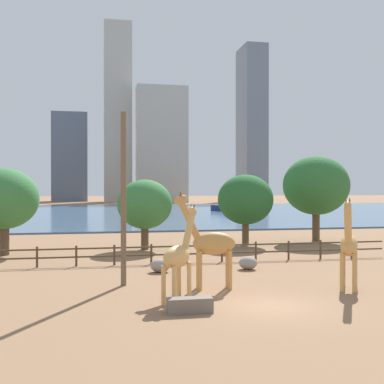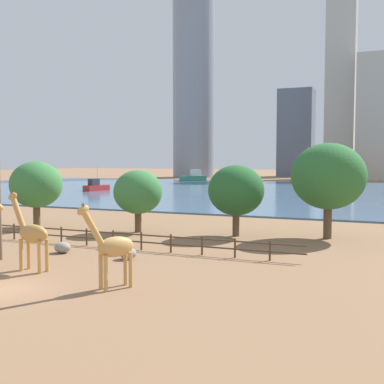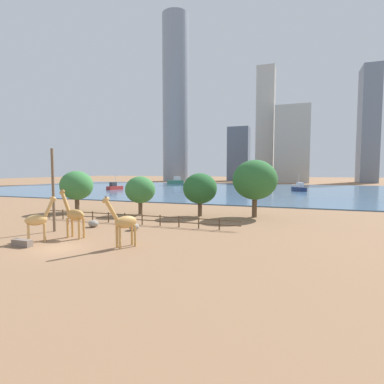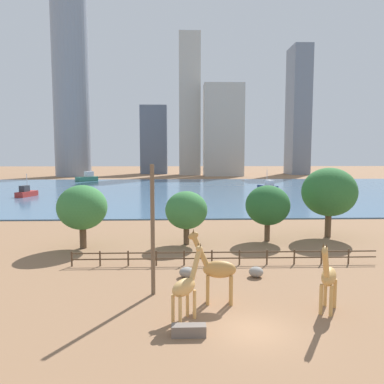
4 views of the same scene
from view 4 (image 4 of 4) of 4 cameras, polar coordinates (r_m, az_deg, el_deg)
name	(u,v)px [view 4 (image 4 of 4)]	position (r m, az deg, el deg)	size (l,w,h in m)	color
ground_plane	(194,190)	(99.57, 0.34, 0.33)	(400.00, 400.00, 0.00)	#8C6647
harbor_water	(195,191)	(96.58, 0.41, 0.23)	(180.00, 86.00, 0.20)	#476B8C
giraffe_tall	(217,269)	(24.01, 3.78, -11.63)	(3.13, 1.02, 4.77)	#C18C47
giraffe_companion	(186,286)	(21.75, -0.98, -14.17)	(2.15, 2.46, 4.24)	tan
giraffe_young	(328,277)	(24.14, 20.06, -12.10)	(2.10, 2.96, 4.51)	tan
utility_pole	(153,230)	(25.07, -6.01, -5.82)	(0.28, 0.28, 8.77)	brown
boulder_near_fence	(187,272)	(29.34, -0.79, -12.13)	(1.17, 1.05, 0.79)	gray
boulder_by_pole	(256,272)	(29.83, 9.74, -11.91)	(1.11, 1.05, 0.79)	gray
feeding_trough	(189,330)	(20.70, -0.49, -20.34)	(1.80, 0.60, 0.60)	#72665B
enclosure_fence	(220,256)	(32.41, 4.29, -9.72)	(26.12, 0.14, 1.30)	#4C3826
tree_left_large	(329,192)	(44.98, 20.17, -0.02)	(6.09, 6.09, 7.92)	brown
tree_center_broad	(268,205)	(41.23, 11.46, -2.01)	(4.79, 4.79, 6.09)	brown
tree_right_tall	(82,208)	(38.87, -16.39, -2.29)	(4.95, 4.95, 6.37)	brown
tree_left_small	(186,210)	(38.93, -0.87, -2.81)	(4.39, 4.39, 5.61)	brown
boat_ferry	(268,187)	(98.73, 11.50, 0.81)	(4.52, 6.30, 5.36)	navy
boat_sailboat	(87,178)	(134.22, -15.67, 2.09)	(6.97, 7.58, 3.34)	#337259
boat_tug	(26,193)	(89.62, -23.95, -0.10)	(3.22, 5.87, 5.00)	#B22D28
skyline_tower_needle	(190,106)	(173.83, -0.37, 13.04)	(9.55, 9.76, 62.93)	#B7B2A8
skyline_block_central	(223,130)	(164.73, 4.82, 9.33)	(17.19, 8.40, 39.46)	#B7B2A8
skyline_tower_glass	(298,111)	(186.79, 15.87, 11.72)	(8.48, 14.42, 59.04)	slate
skyline_block_left	(70,63)	(174.62, -18.06, 18.15)	(15.08, 15.08, 95.40)	gray
skyline_block_right	(154,140)	(184.53, -5.81, 7.88)	(12.77, 9.94, 32.67)	slate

